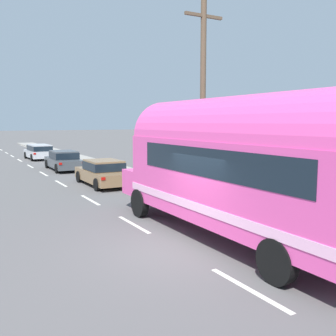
{
  "coord_description": "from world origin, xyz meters",
  "views": [
    {
      "loc": [
        -5.11,
        -8.5,
        3.4
      ],
      "look_at": [
        1.84,
        3.84,
        1.69
      ],
      "focal_mm": 40.98,
      "sensor_mm": 36.0,
      "label": 1
    }
  ],
  "objects_px": {
    "car_third": "(39,151)",
    "car_second": "(64,160)",
    "painted_bus": "(246,162)",
    "car_lead": "(103,172)",
    "utility_pole": "(203,97)"
  },
  "relations": [
    {
      "from": "car_third",
      "to": "car_second",
      "type": "bearing_deg",
      "value": -89.77
    },
    {
      "from": "painted_bus",
      "to": "car_lead",
      "type": "relative_size",
      "value": 2.45
    },
    {
      "from": "painted_bus",
      "to": "car_third",
      "type": "bearing_deg",
      "value": 90.33
    },
    {
      "from": "utility_pole",
      "to": "car_third",
      "type": "distance_m",
      "value": 22.88
    },
    {
      "from": "painted_bus",
      "to": "car_second",
      "type": "bearing_deg",
      "value": 90.37
    },
    {
      "from": "painted_bus",
      "to": "car_lead",
      "type": "distance_m",
      "value": 11.61
    },
    {
      "from": "utility_pole",
      "to": "car_third",
      "type": "xyz_separation_m",
      "value": [
        -2.46,
        22.45,
        -3.63
      ]
    },
    {
      "from": "utility_pole",
      "to": "painted_bus",
      "type": "height_order",
      "value": "utility_pole"
    },
    {
      "from": "painted_bus",
      "to": "car_second",
      "type": "relative_size",
      "value": 2.37
    },
    {
      "from": "utility_pole",
      "to": "car_third",
      "type": "bearing_deg",
      "value": 96.27
    },
    {
      "from": "car_second",
      "to": "car_third",
      "type": "distance_m",
      "value": 8.7
    },
    {
      "from": "utility_pole",
      "to": "car_lead",
      "type": "xyz_separation_m",
      "value": [
        -2.25,
        6.07,
        -3.68
      ]
    },
    {
      "from": "car_lead",
      "to": "car_second",
      "type": "height_order",
      "value": "same"
    },
    {
      "from": "painted_bus",
      "to": "car_second",
      "type": "height_order",
      "value": "painted_bus"
    },
    {
      "from": "utility_pole",
      "to": "painted_bus",
      "type": "relative_size",
      "value": 0.76
    }
  ]
}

